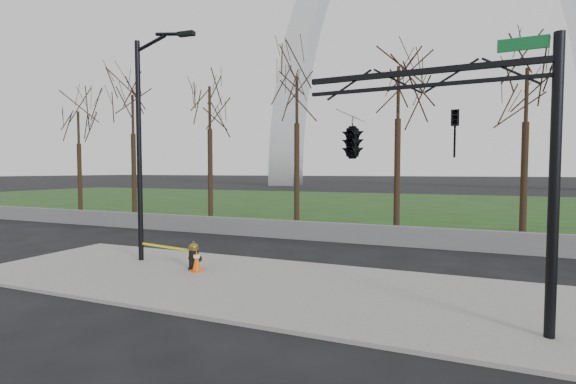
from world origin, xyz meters
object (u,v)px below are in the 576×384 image
at_px(fire_hydrant, 194,257).
at_px(traffic_cone, 197,261).
at_px(traffic_signal_mast, 386,136).
at_px(street_light, 144,134).

xyz_separation_m(fire_hydrant, traffic_cone, (0.21, -0.15, -0.09)).
xyz_separation_m(traffic_cone, traffic_signal_mast, (6.28, -1.67, 3.70)).
bearing_deg(fire_hydrant, street_light, -175.62).
height_order(fire_hydrant, street_light, street_light).
bearing_deg(fire_hydrant, traffic_signal_mast, 0.03).
relative_size(fire_hydrant, street_light, 0.11).
bearing_deg(traffic_cone, street_light, 166.30).
distance_m(street_light, traffic_signal_mast, 9.22).
distance_m(traffic_cone, traffic_signal_mast, 7.48).
height_order(fire_hydrant, traffic_cone, fire_hydrant).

